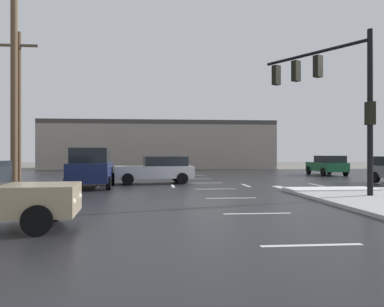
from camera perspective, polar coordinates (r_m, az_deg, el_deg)
The scene contains 11 objects.
ground_plane at distance 21.57m, azimuth 2.56°, elevation -4.71°, with size 120.00×120.00×0.00m, color slate.
road_asphalt at distance 21.57m, azimuth 2.56°, elevation -4.68°, with size 44.00×44.00×0.02m, color #232326.
snow_strip_curbside at distance 19.11m, azimuth 19.37°, elevation -4.81°, with size 4.00×1.60×0.06m, color white.
lane_markings at distance 20.43m, azimuth 6.46°, elevation -4.91°, with size 36.15×36.15×0.01m.
traffic_signal_mast at distance 18.06m, azimuth 19.44°, elevation 8.98°, with size 2.92×4.83×6.48m.
strip_building_background at distance 47.51m, azimuth -4.76°, elevation 1.19°, with size 26.38×8.00×5.51m.
sedan_green at distance 33.87m, azimuth 18.87°, elevation -1.55°, with size 2.09×4.57×1.58m.
suv_navy at distance 21.15m, azimuth -14.26°, elevation -1.85°, with size 2.36×4.91×2.03m.
sedan_silver at distance 23.20m, azimuth -5.09°, elevation -2.27°, with size 4.67×2.41×1.58m.
utility_pole_mid at distance 18.54m, azimuth -24.22°, elevation 12.26°, with size 2.20×0.28×10.97m.
utility_pole_far at distance 25.91m, azimuth -23.65°, elevation 6.53°, with size 2.20×0.28×9.01m.
Camera 1 is at (-2.99, -21.29, 1.77)m, focal length 37.09 mm.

